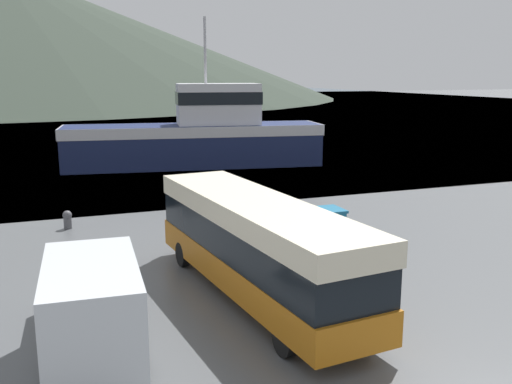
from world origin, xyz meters
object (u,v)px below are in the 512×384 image
at_px(tour_bus, 256,243).
at_px(storage_bin, 327,221).
at_px(fishing_boat, 198,135).
at_px(delivery_van, 92,303).

relative_size(tour_bus, storage_bin, 7.99).
relative_size(tour_bus, fishing_boat, 0.56).
bearing_deg(storage_bin, fishing_boat, 91.24).
relative_size(tour_bus, delivery_van, 1.76).
xyz_separation_m(tour_bus, fishing_boat, (5.05, 26.15, 0.61)).
distance_m(tour_bus, fishing_boat, 26.64).
xyz_separation_m(delivery_van, storage_bin, (10.64, 7.78, -0.76)).
xyz_separation_m(tour_bus, storage_bin, (5.49, 5.73, -1.20)).
distance_m(delivery_van, storage_bin, 13.20).
bearing_deg(tour_bus, fishing_boat, 73.06).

